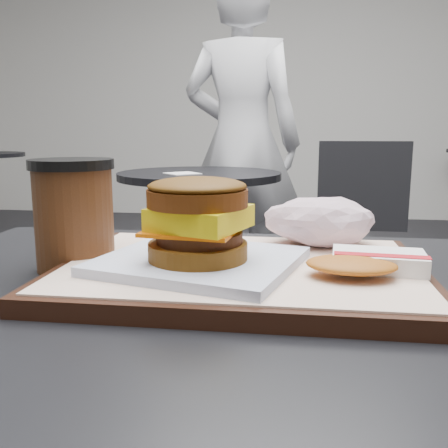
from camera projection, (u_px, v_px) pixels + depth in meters
The scene contains 9 objects.
serving_tray at pixel (241, 271), 0.53m from camera, with size 0.38×0.28×0.02m.
breakfast_sandwich at pixel (199, 230), 0.50m from camera, with size 0.23×0.21×0.09m.
hash_brown at pixel (367, 262), 0.49m from camera, with size 0.12×0.09×0.02m.
crumpled_wrapper at pixel (320, 221), 0.61m from camera, with size 0.13×0.10×0.06m, color white, non-canonical shape.
coffee_cup at pixel (74, 210), 0.57m from camera, with size 0.09×0.09×0.13m.
neighbor_table at pixel (200, 218), 2.17m from camera, with size 0.70×0.70×0.75m.
napkin at pixel (182, 173), 2.05m from camera, with size 0.12×0.12×0.00m, color white.
neighbor_chair at pixel (334, 223), 2.27m from camera, with size 0.60×0.42×0.88m.
patron at pixel (241, 143), 2.62m from camera, with size 0.63×0.41×1.72m, color silver.
Camera 1 is at (0.05, -0.45, 0.93)m, focal length 40.00 mm.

